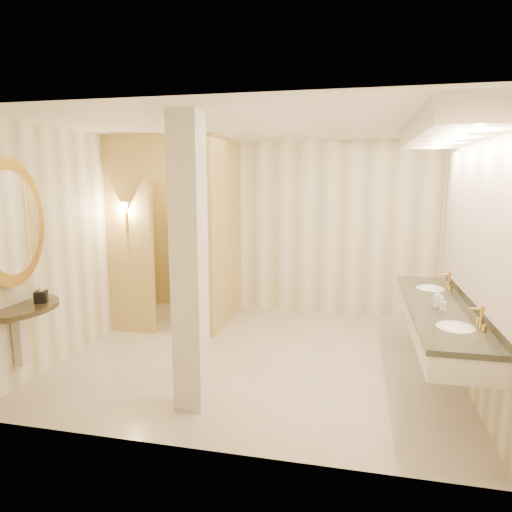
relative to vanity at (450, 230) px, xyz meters
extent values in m
plane|color=beige|center=(-1.98, 0.40, -1.63)|extent=(4.50, 4.50, 0.00)
plane|color=white|center=(-1.98, 0.40, 1.07)|extent=(4.50, 4.50, 0.00)
cube|color=white|center=(-1.98, 2.40, -0.28)|extent=(4.50, 0.02, 2.70)
cube|color=white|center=(-1.98, -1.60, -0.28)|extent=(4.50, 0.02, 2.70)
cube|color=white|center=(-4.23, 0.40, -0.28)|extent=(0.02, 4.00, 2.70)
cube|color=white|center=(0.27, 0.40, -0.28)|extent=(0.02, 4.00, 2.70)
cube|color=#D4B96F|center=(-2.78, 1.65, -0.28)|extent=(0.10, 1.50, 2.70)
cube|color=#D4B96F|center=(-3.90, 0.90, -0.28)|extent=(0.65, 0.10, 2.70)
cube|color=#D4B96F|center=(-3.18, 0.90, 0.77)|extent=(0.80, 0.10, 0.60)
cube|color=silver|center=(-2.87, 1.29, -0.58)|extent=(0.23, 0.79, 2.10)
cylinder|color=gold|center=(-3.90, 0.83, -0.08)|extent=(0.03, 0.03, 0.30)
cone|color=silver|center=(-3.90, 0.83, 0.12)|extent=(0.14, 0.14, 0.14)
cube|color=silver|center=(-0.03, 0.00, -0.90)|extent=(0.60, 2.63, 0.24)
cube|color=black|center=(-0.03, 0.00, -0.78)|extent=(0.64, 2.67, 0.05)
cube|color=black|center=(0.25, 0.00, -0.71)|extent=(0.03, 2.63, 0.10)
ellipsoid|color=white|center=(-0.03, -0.71, -0.80)|extent=(0.40, 0.44, 0.15)
cylinder|color=gold|center=(0.17, -0.71, -0.67)|extent=(0.03, 0.03, 0.22)
ellipsoid|color=white|center=(-0.03, 0.71, -0.80)|extent=(0.40, 0.44, 0.15)
cylinder|color=gold|center=(0.17, 0.71, -0.67)|extent=(0.03, 0.03, 0.22)
cube|color=white|center=(0.25, 0.00, 0.07)|extent=(0.03, 2.63, 1.40)
cube|color=silver|center=(-0.03, 0.00, 0.96)|extent=(0.75, 2.83, 0.22)
cylinder|color=black|center=(-4.21, -0.96, -0.78)|extent=(0.97, 0.97, 0.05)
cube|color=silver|center=(-4.17, -0.96, -1.08)|extent=(0.10, 0.10, 0.60)
cylinder|color=gold|center=(-4.19, -0.96, 0.07)|extent=(0.07, 0.97, 0.97)
cylinder|color=white|center=(-4.15, -0.96, 0.07)|extent=(0.02, 0.78, 0.78)
cube|color=silver|center=(-2.35, -0.94, -0.28)|extent=(0.27, 0.27, 2.70)
cube|color=black|center=(-4.01, -0.81, -0.70)|extent=(0.16, 0.16, 0.12)
imported|color=white|center=(-3.08, 1.64, -1.21)|extent=(0.53, 0.85, 0.83)
imported|color=beige|center=(-0.06, -0.22, -0.69)|extent=(0.07, 0.07, 0.13)
imported|color=silver|center=(-0.04, 0.05, -0.70)|extent=(0.10, 0.10, 0.12)
imported|color=#C6B28C|center=(-0.10, -0.12, -0.66)|extent=(0.08, 0.08, 0.19)
camera|label=1|loc=(-0.88, -4.73, 0.50)|focal=32.00mm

